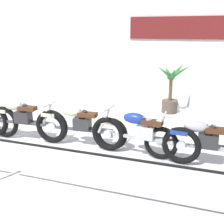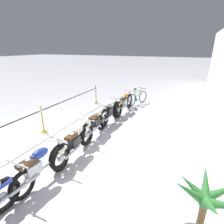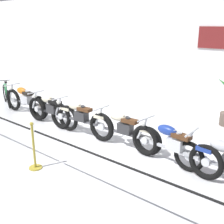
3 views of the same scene
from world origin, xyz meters
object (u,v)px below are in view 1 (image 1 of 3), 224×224
motorcycle_cream_3 (80,126)px  motorcycle_blue_4 (142,135)px  motorcycle_silver_5 (204,142)px  potted_palm_left_of_row (171,90)px  motorcycle_cream_2 (21,120)px

motorcycle_cream_3 → motorcycle_blue_4: motorcycle_blue_4 is taller
motorcycle_blue_4 → motorcycle_silver_5: motorcycle_blue_4 is taller
potted_palm_left_of_row → motorcycle_silver_5: bearing=-72.3°
motorcycle_blue_4 → motorcycle_cream_3: bearing=175.7°
motorcycle_cream_3 → motorcycle_blue_4: bearing=-4.3°
motorcycle_cream_2 → motorcycle_cream_3: size_ratio=1.08×
motorcycle_cream_2 → motorcycle_silver_5: (4.02, 0.00, -0.02)m
motorcycle_cream_2 → motorcycle_blue_4: size_ratio=1.02×
motorcycle_cream_2 → potted_palm_left_of_row: 4.49m
motorcycle_cream_3 → motorcycle_blue_4: (1.42, -0.11, 0.01)m
motorcycle_blue_4 → motorcycle_silver_5: bearing=0.5°
motorcycle_silver_5 → motorcycle_cream_3: bearing=177.9°
motorcycle_cream_3 → potted_palm_left_of_row: (1.51, 3.28, 0.25)m
motorcycle_blue_4 → motorcycle_cream_2: bearing=179.8°
motorcycle_blue_4 → potted_palm_left_of_row: (0.10, 3.39, 0.25)m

